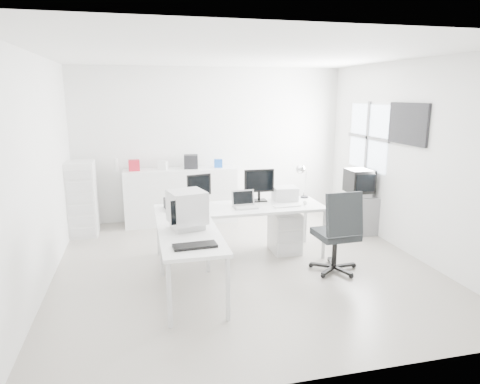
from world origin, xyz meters
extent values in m
cube|color=beige|center=(0.00, 0.00, 0.00)|extent=(5.00, 5.00, 0.01)
cube|color=white|center=(0.00, 0.00, 2.80)|extent=(5.00, 5.00, 0.01)
cube|color=silver|center=(0.00, 2.50, 1.40)|extent=(5.00, 0.02, 2.80)
cube|color=silver|center=(-2.50, 0.00, 1.40)|extent=(0.02, 5.00, 2.80)
cube|color=silver|center=(2.50, 0.00, 1.40)|extent=(0.02, 5.00, 2.80)
cube|color=silver|center=(0.74, 0.40, 0.30)|extent=(0.40, 0.50, 0.60)
cube|color=black|center=(-0.81, 0.45, 0.82)|extent=(0.43, 0.36, 0.14)
cube|color=silver|center=(0.69, 0.20, 0.76)|extent=(0.40, 0.15, 0.02)
sphere|color=silver|center=(0.99, 0.25, 0.78)|extent=(0.06, 0.06, 0.06)
cube|color=beige|center=(0.79, 0.57, 0.85)|extent=(0.37, 0.32, 0.20)
cube|color=black|center=(-0.81, -1.15, 0.77)|extent=(0.47, 0.21, 0.03)
cube|color=slate|center=(2.22, 0.93, 0.32)|extent=(0.59, 0.48, 0.64)
cube|color=silver|center=(-0.62, 2.24, 0.50)|extent=(2.01, 0.50, 1.01)
cube|color=#A31726|center=(-1.42, 2.24, 1.10)|extent=(0.20, 0.18, 0.19)
cube|color=silver|center=(-0.92, 2.24, 1.08)|extent=(0.19, 0.18, 0.15)
cube|color=black|center=(-0.42, 2.24, 1.13)|extent=(0.27, 0.25, 0.25)
cube|color=#164AA0|center=(0.08, 2.24, 1.08)|extent=(0.17, 0.15, 0.15)
cylinder|color=silver|center=(-1.72, 2.28, 1.12)|extent=(0.07, 0.07, 0.22)
cube|color=silver|center=(-2.28, 1.91, 0.62)|extent=(0.44, 0.52, 1.25)
camera|label=1|loc=(-1.34, -5.39, 2.32)|focal=32.00mm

